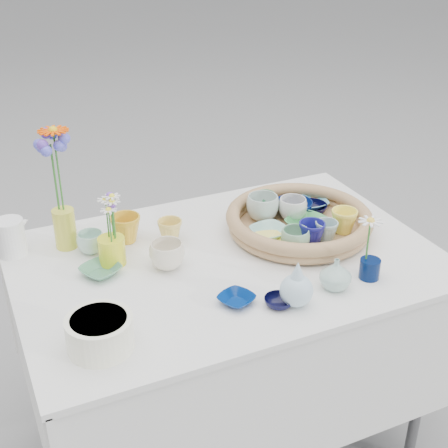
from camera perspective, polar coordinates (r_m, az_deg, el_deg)
name	(u,v)px	position (r m, az deg, el deg)	size (l,w,h in m)	color
ground	(226,439)	(2.38, 0.21, -19.07)	(80.00, 80.00, 0.00)	gray
display_table	(226,439)	(2.38, 0.21, -19.07)	(1.26, 0.86, 0.77)	silver
wicker_tray	(299,221)	(2.03, 6.86, 0.23)	(0.47, 0.47, 0.08)	olive
tray_ceramic_0	(294,207)	(2.12, 6.38, 1.56)	(0.13, 0.13, 0.04)	#081850
tray_ceramic_1	(312,209)	(2.13, 8.03, 1.40)	(0.10, 0.10, 0.03)	black
tray_ceramic_2	(344,221)	(2.01, 10.90, 0.25)	(0.08, 0.08, 0.08)	#FFE851
tray_ceramic_3	(308,225)	(2.02, 7.70, -0.05)	(0.13, 0.13, 0.03)	#3F9951
tray_ceramic_4	(295,240)	(1.89, 6.52, -1.43)	(0.09, 0.09, 0.07)	#7CAD89
tray_ceramic_5	(269,232)	(1.97, 4.18, -0.74)	(0.11, 0.11, 0.03)	#95D0C1
tray_ceramic_6	(263,208)	(2.06, 3.55, 1.51)	(0.11, 0.11, 0.08)	#B0C4BA
tray_ceramic_7	(293,209)	(2.07, 6.29, 1.39)	(0.09, 0.09, 0.07)	silver
tray_ceramic_8	(311,204)	(2.17, 7.99, 1.87)	(0.11, 0.11, 0.03)	#6AB9D1
tray_ceramic_9	(312,234)	(1.93, 8.01, -0.87)	(0.08, 0.08, 0.08)	navy
tray_ceramic_10	(268,241)	(1.92, 4.04, -1.57)	(0.10, 0.10, 0.02)	#FFE660
tray_ceramic_11	(326,231)	(1.95, 9.32, -0.67)	(0.07, 0.07, 0.07)	#96B8B1
tray_ceramic_12	(265,201)	(2.14, 3.79, 2.15)	(0.07, 0.07, 0.06)	#3E8E5C
loose_ceramic_0	(126,229)	(1.98, -8.96, -0.43)	(0.10, 0.10, 0.09)	gold
loose_ceramic_1	(170,231)	(1.97, -4.95, -0.61)	(0.08, 0.08, 0.07)	#E5C65D
loose_ceramic_2	(101,271)	(1.84, -11.21, -4.21)	(0.11, 0.11, 0.03)	#4F8D6A
loose_ceramic_3	(167,255)	(1.83, -5.23, -2.87)	(0.10, 0.10, 0.08)	beige
loose_ceramic_4	(236,300)	(1.69, 1.14, -6.92)	(0.09, 0.09, 0.02)	navy
loose_ceramic_5	(91,243)	(1.95, -12.09, -1.67)	(0.08, 0.08, 0.07)	#ADD7C4
loose_ceramic_6	(279,302)	(1.68, 5.03, -7.10)	(0.08, 0.08, 0.02)	black
fluted_bowl	(100,333)	(1.55, -11.28, -9.75)	(0.16, 0.16, 0.09)	white
bud_vase_paleblue	(297,283)	(1.66, 6.68, -5.37)	(0.09, 0.09, 0.14)	silver
bud_vase_seafoam	(336,274)	(1.75, 10.18, -4.52)	(0.09, 0.09, 0.09)	#9ABCB1
bud_vase_cobalt	(370,269)	(1.83, 13.17, -4.01)	(0.06, 0.06, 0.06)	#02123C
single_daisy	(368,240)	(1.79, 13.05, -1.46)	(0.08, 0.08, 0.14)	white
tall_vase_yellow	(65,228)	(1.98, -14.33, -0.40)	(0.07, 0.07, 0.13)	#D5D33D
gerbera	(58,171)	(1.90, -14.90, 4.68)	(0.10, 0.10, 0.27)	#F94D00
hydrangea	(55,178)	(1.92, -15.21, 4.11)	(0.08, 0.08, 0.29)	#5E3AB5
white_pitcher	(11,238)	(1.99, -18.91, -1.19)	(0.12, 0.09, 0.12)	white
daisy_cup	(112,251)	(1.87, -10.20, -2.43)	(0.08, 0.08, 0.09)	yellow
daisy_posy	(113,215)	(1.82, -10.15, 0.79)	(0.08, 0.08, 0.15)	white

